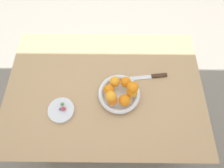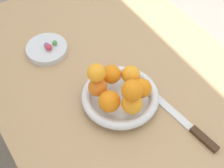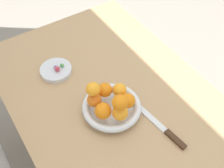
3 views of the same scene
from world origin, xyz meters
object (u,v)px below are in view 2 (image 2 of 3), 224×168
at_px(orange_5, 131,75).
at_px(orange_2, 109,101).
at_px(orange_7, 96,73).
at_px(candy_ball_0, 49,47).
at_px(candy_ball_1, 48,47).
at_px(candy_ball_2, 55,43).
at_px(orange_6, 132,90).
at_px(orange_3, 132,104).
at_px(dining_table, 117,95).
at_px(candy_dish, 47,49).
at_px(candy_ball_3, 46,45).
at_px(knife, 187,124).
at_px(orange_4, 142,88).
at_px(fruit_bowl, 120,97).
at_px(orange_0, 111,74).
at_px(orange_1, 98,87).

bearing_deg(orange_5, orange_2, 115.12).
relative_size(orange_7, candy_ball_0, 2.42).
bearing_deg(candy_ball_1, candy_ball_2, -73.97).
bearing_deg(orange_6, orange_3, -166.34).
relative_size(dining_table, candy_dish, 8.08).
bearing_deg(orange_2, orange_5, -64.88).
relative_size(candy_ball_2, candy_ball_3, 1.00).
bearing_deg(candy_ball_3, knife, -156.86).
bearing_deg(candy_dish, orange_4, -157.58).
xyz_separation_m(orange_6, candy_ball_3, (0.36, 0.08, -0.10)).
bearing_deg(fruit_bowl, orange_2, 115.12).
bearing_deg(orange_6, orange_4, -63.29).
height_order(orange_4, orange_6, orange_6).
bearing_deg(candy_ball_0, orange_6, -166.72).
distance_m(fruit_bowl, orange_2, 0.08).
relative_size(orange_0, orange_6, 0.98).
bearing_deg(orange_2, orange_4, -95.10).
xyz_separation_m(orange_6, candy_ball_2, (0.36, 0.06, -0.10)).
bearing_deg(candy_ball_2, orange_2, -178.53).
relative_size(candy_dish, orange_1, 2.50).
relative_size(fruit_bowl, candy_ball_2, 13.80).
relative_size(fruit_bowl, orange_6, 3.94).
bearing_deg(orange_2, knife, -131.21).
bearing_deg(candy_ball_2, orange_7, -177.55).
bearing_deg(orange_0, orange_3, 175.12).
relative_size(orange_4, orange_6, 0.98).
bearing_deg(orange_2, orange_3, -129.16).
height_order(candy_dish, orange_3, orange_3).
distance_m(orange_7, knife, 0.29).
height_order(dining_table, orange_2, orange_2).
bearing_deg(orange_7, orange_4, -128.05).
bearing_deg(candy_ball_2, orange_5, -157.59).
xyz_separation_m(orange_5, orange_6, (-0.09, 0.06, 0.06)).
bearing_deg(orange_7, fruit_bowl, -130.87).
distance_m(orange_5, knife, 0.21).
distance_m(candy_ball_1, candy_ball_2, 0.03).
bearing_deg(orange_7, orange_2, 177.82).
bearing_deg(knife, orange_3, 48.00).
distance_m(fruit_bowl, orange_6, 0.12).
bearing_deg(knife, fruit_bowl, 33.57).
xyz_separation_m(candy_dish, orange_0, (-0.25, -0.09, 0.06)).
relative_size(orange_0, candy_ball_0, 2.58).
distance_m(orange_0, candy_ball_0, 0.25).
xyz_separation_m(orange_1, candy_ball_2, (0.26, 0.01, -0.04)).
height_order(dining_table, knife, knife).
height_order(orange_5, orange_6, orange_6).
distance_m(orange_1, candy_ball_3, 0.27).
relative_size(orange_3, orange_5, 1.06).
xyz_separation_m(candy_ball_2, knife, (-0.47, -0.17, -0.03)).
distance_m(orange_1, knife, 0.27).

